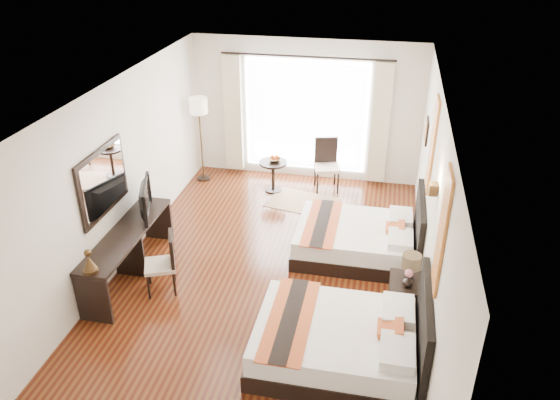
% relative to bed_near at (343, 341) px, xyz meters
% --- Properties ---
extents(floor, '(4.50, 7.50, 0.01)m').
position_rel_bed_near_xyz_m(floor, '(-1.30, 1.37, -0.30)').
color(floor, '#39110A').
rests_on(floor, ground).
extents(ceiling, '(4.50, 7.50, 0.02)m').
position_rel_bed_near_xyz_m(ceiling, '(-1.30, 1.37, 2.49)').
color(ceiling, white).
rests_on(ceiling, wall_headboard).
extents(wall_headboard, '(0.01, 7.50, 2.80)m').
position_rel_bed_near_xyz_m(wall_headboard, '(0.95, 1.37, 1.10)').
color(wall_headboard, silver).
rests_on(wall_headboard, floor).
extents(wall_desk, '(0.01, 7.50, 2.80)m').
position_rel_bed_near_xyz_m(wall_desk, '(-3.54, 1.37, 1.10)').
color(wall_desk, silver).
rests_on(wall_desk, floor).
extents(wall_window, '(4.50, 0.01, 2.80)m').
position_rel_bed_near_xyz_m(wall_window, '(-1.30, 5.11, 1.10)').
color(wall_window, silver).
rests_on(wall_window, floor).
extents(window_glass, '(2.40, 0.02, 2.20)m').
position_rel_bed_near_xyz_m(window_glass, '(-1.30, 5.10, 1.00)').
color(window_glass, white).
rests_on(window_glass, wall_window).
extents(sheer_curtain, '(2.30, 0.02, 2.10)m').
position_rel_bed_near_xyz_m(sheer_curtain, '(-1.30, 5.04, 1.00)').
color(sheer_curtain, white).
rests_on(sheer_curtain, wall_window).
extents(drape_left, '(0.35, 0.14, 2.35)m').
position_rel_bed_near_xyz_m(drape_left, '(-2.75, 5.00, 0.98)').
color(drape_left, beige).
rests_on(drape_left, floor).
extents(drape_right, '(0.35, 0.14, 2.35)m').
position_rel_bed_near_xyz_m(drape_right, '(0.15, 5.00, 0.98)').
color(drape_right, beige).
rests_on(drape_right, floor).
extents(art_panel_near, '(0.03, 0.50, 1.35)m').
position_rel_bed_near_xyz_m(art_panel_near, '(0.93, 0.00, 1.65)').
color(art_panel_near, maroon).
rests_on(art_panel_near, wall_headboard).
extents(art_panel_far, '(0.03, 0.50, 1.35)m').
position_rel_bed_near_xyz_m(art_panel_far, '(0.93, 2.39, 1.65)').
color(art_panel_far, maroon).
rests_on(art_panel_far, wall_headboard).
extents(wall_sconce, '(0.10, 0.14, 0.14)m').
position_rel_bed_near_xyz_m(wall_sconce, '(0.89, 1.05, 1.62)').
color(wall_sconce, '#422E17').
rests_on(wall_sconce, wall_headboard).
extents(mirror_frame, '(0.04, 1.25, 0.95)m').
position_rel_bed_near_xyz_m(mirror_frame, '(-3.52, 1.13, 1.25)').
color(mirror_frame, black).
rests_on(mirror_frame, wall_desk).
extents(mirror_glass, '(0.01, 1.12, 0.82)m').
position_rel_bed_near_xyz_m(mirror_glass, '(-3.49, 1.13, 1.25)').
color(mirror_glass, white).
rests_on(mirror_glass, mirror_frame).
extents(bed_near, '(2.02, 1.57, 1.13)m').
position_rel_bed_near_xyz_m(bed_near, '(0.00, 0.00, 0.00)').
color(bed_near, black).
rests_on(bed_near, floor).
extents(bed_far, '(1.93, 1.50, 1.08)m').
position_rel_bed_near_xyz_m(bed_far, '(0.04, 2.39, -0.01)').
color(bed_far, black).
rests_on(bed_far, floor).
extents(nightstand, '(0.45, 0.55, 0.53)m').
position_rel_bed_near_xyz_m(nightstand, '(0.73, 1.05, -0.03)').
color(nightstand, black).
rests_on(nightstand, floor).
extents(table_lamp, '(0.25, 0.25, 0.40)m').
position_rel_bed_near_xyz_m(table_lamp, '(0.76, 1.12, 0.48)').
color(table_lamp, black).
rests_on(table_lamp, nightstand).
extents(vase, '(0.18, 0.18, 0.14)m').
position_rel_bed_near_xyz_m(vase, '(0.74, 0.95, 0.28)').
color(vase, black).
rests_on(vase, nightstand).
extents(console_desk, '(0.50, 2.20, 0.76)m').
position_rel_bed_near_xyz_m(console_desk, '(-3.29, 1.13, 0.08)').
color(console_desk, black).
rests_on(console_desk, floor).
extents(television, '(0.41, 0.88, 0.51)m').
position_rel_bed_near_xyz_m(television, '(-3.27, 1.68, 0.72)').
color(television, black).
rests_on(television, console_desk).
extents(bronze_figurine, '(0.21, 0.21, 0.29)m').
position_rel_bed_near_xyz_m(bronze_figurine, '(-3.29, 0.13, 0.61)').
color(bronze_figurine, '#422E17').
rests_on(bronze_figurine, console_desk).
extents(desk_chair, '(0.55, 0.55, 0.91)m').
position_rel_bed_near_xyz_m(desk_chair, '(-2.67, 0.89, -0.02)').
color(desk_chair, '#C2AB95').
rests_on(desk_chair, floor).
extents(floor_lamp, '(0.35, 0.35, 1.72)m').
position_rel_bed_near_xyz_m(floor_lamp, '(-3.30, 4.52, 1.16)').
color(floor_lamp, black).
rests_on(floor_lamp, floor).
extents(side_table, '(0.53, 0.53, 0.61)m').
position_rel_bed_near_xyz_m(side_table, '(-1.79, 4.31, 0.01)').
color(side_table, black).
rests_on(side_table, floor).
extents(fruit_bowl, '(0.29, 0.29, 0.06)m').
position_rel_bed_near_xyz_m(fruit_bowl, '(-1.76, 4.33, 0.35)').
color(fruit_bowl, '#4C331B').
rests_on(fruit_bowl, side_table).
extents(window_chair, '(0.58, 0.58, 1.02)m').
position_rel_bed_near_xyz_m(window_chair, '(-0.78, 4.59, 0.01)').
color(window_chair, '#C2AB95').
rests_on(window_chair, floor).
extents(jute_rug, '(1.40, 1.09, 0.01)m').
position_rel_bed_near_xyz_m(jute_rug, '(-1.14, 3.93, -0.29)').
color(jute_rug, tan).
rests_on(jute_rug, floor).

